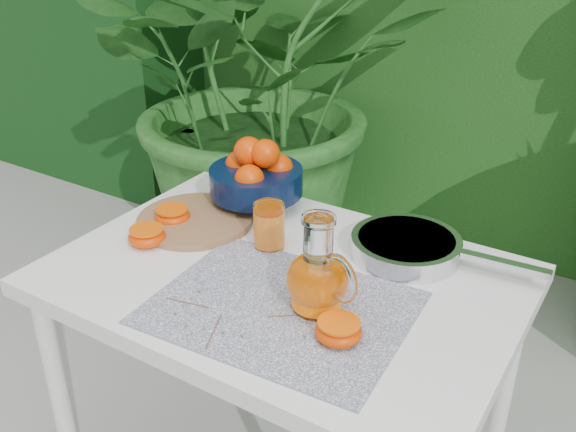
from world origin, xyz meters
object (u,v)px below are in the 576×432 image
Objects in this scene: white_table at (283,303)px; juice_pitcher at (318,278)px; cutting_board at (195,220)px; fruit_bowl at (257,175)px; saute_pan at (408,246)px.

juice_pitcher is (0.13, -0.08, 0.16)m from white_table.
juice_pitcher is at bearing -31.32° from white_table.
juice_pitcher reaches higher than cutting_board.
cutting_board is 1.42× the size of juice_pitcher.
fruit_bowl reaches higher than cutting_board.
saute_pan is at bearing 14.76° from cutting_board.
cutting_board is (-0.31, 0.08, 0.09)m from white_table.
white_table is 4.93× the size of juice_pitcher.
saute_pan is at bearing 46.53° from white_table.
white_table is 3.47× the size of cutting_board.
white_table is 0.31m from saute_pan.
fruit_bowl is at bearing 134.15° from white_table.
juice_pitcher reaches higher than white_table.
cutting_board is at bearing 160.46° from juice_pitcher.
saute_pan is (0.07, 0.29, -0.05)m from juice_pitcher.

